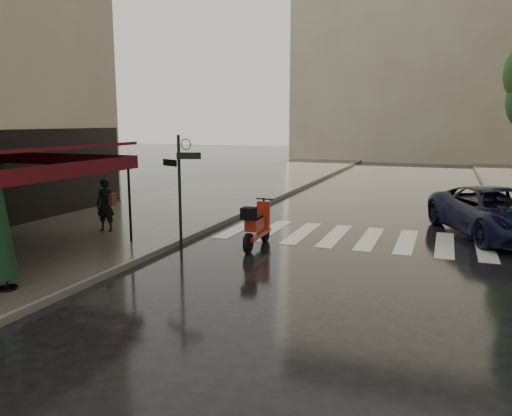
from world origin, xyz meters
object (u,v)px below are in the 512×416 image
Objects in this scene: pedestrian_with_umbrella at (104,179)px; parasol_front at (2,220)px; scooter at (256,227)px; parked_car at (496,213)px.

parasol_front reaches higher than pedestrian_with_umbrella.
scooter is (4.88, 0.16, -1.14)m from pedestrian_with_umbrella.
parked_car is (11.16, 3.99, -1.00)m from pedestrian_with_umbrella.
scooter is 7.37m from parked_car.
scooter is 0.37× the size of parked_car.
parked_car is 13.32m from parasol_front.
scooter is at bearing -171.60° from parked_car.
parasol_front is (-3.30, -5.38, 0.95)m from scooter.
scooter is at bearing 58.52° from parasol_front.
parasol_front is at bearing -80.92° from pedestrian_with_umbrella.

